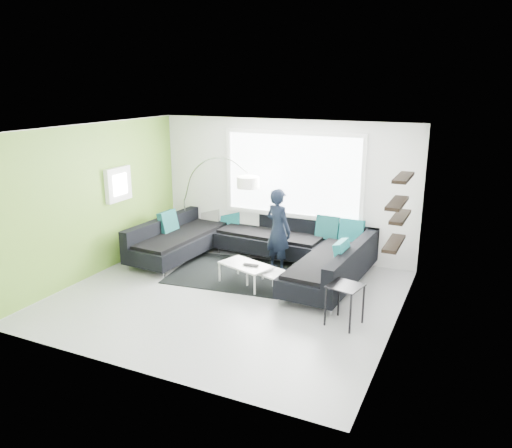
{
  "coord_description": "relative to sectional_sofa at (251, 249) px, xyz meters",
  "views": [
    {
      "loc": [
        3.71,
        -6.87,
        3.5
      ],
      "look_at": [
        0.11,
        0.9,
        1.06
      ],
      "focal_mm": 35.0,
      "sensor_mm": 36.0,
      "label": 1
    }
  ],
  "objects": [
    {
      "name": "sectional_sofa",
      "position": [
        0.0,
        0.0,
        0.0
      ],
      "size": [
        4.42,
        2.9,
        0.92
      ],
      "rotation": [
        0.0,
        0.0,
        -0.06
      ],
      "color": "black",
      "rests_on": "ground"
    },
    {
      "name": "arc_lamp",
      "position": [
        -1.93,
        0.67,
        0.62
      ],
      "size": [
        2.05,
        1.17,
        2.05
      ],
      "primitive_type": null,
      "rotation": [
        0.0,
        0.0,
        -0.2
      ],
      "color": "white",
      "rests_on": "ground"
    },
    {
      "name": "rug",
      "position": [
        -0.09,
        -0.37,
        -0.4
      ],
      "size": [
        2.64,
        2.06,
        0.01
      ],
      "primitive_type": "cube",
      "rotation": [
        0.0,
        0.0,
        0.12
      ],
      "color": "black",
      "rests_on": "ground"
    },
    {
      "name": "room_shell",
      "position": [
        0.24,
        -1.16,
        1.4
      ],
      "size": [
        5.54,
        5.04,
        2.82
      ],
      "color": "silver",
      "rests_on": "ground"
    },
    {
      "name": "side_table",
      "position": [
        2.25,
        -1.53,
        -0.09
      ],
      "size": [
        0.55,
        0.55,
        0.63
      ],
      "primitive_type": "cube",
      "rotation": [
        0.0,
        0.0,
        -0.22
      ],
      "color": "black",
      "rests_on": "ground"
    },
    {
      "name": "ground",
      "position": [
        0.2,
        -1.36,
        -0.41
      ],
      "size": [
        5.5,
        5.5,
        0.0
      ],
      "primitive_type": "plane",
      "color": "#939499",
      "rests_on": "ground"
    },
    {
      "name": "person",
      "position": [
        0.5,
        0.14,
        0.4
      ],
      "size": [
        0.87,
        0.81,
        1.61
      ],
      "primitive_type": "imported",
      "rotation": [
        0.0,
        0.0,
        2.73
      ],
      "color": "black",
      "rests_on": "ground"
    },
    {
      "name": "coffee_table",
      "position": [
        0.48,
        -0.76,
        -0.21
      ],
      "size": [
        1.34,
        1.02,
        0.39
      ],
      "primitive_type": "cube",
      "rotation": [
        0.0,
        0.0,
        -0.32
      ],
      "color": "silver",
      "rests_on": "ground"
    },
    {
      "name": "laptop",
      "position": [
        0.37,
        -0.85,
        -0.01
      ],
      "size": [
        0.32,
        0.24,
        0.02
      ],
      "primitive_type": "imported",
      "rotation": [
        0.0,
        0.0,
        0.1
      ],
      "color": "black",
      "rests_on": "coffee_table"
    }
  ]
}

